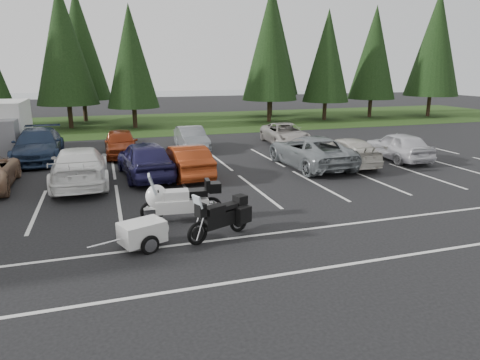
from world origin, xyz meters
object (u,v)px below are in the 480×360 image
car_far_2 (121,143)px  car_near_7 (346,151)px  box_truck (1,128)px  car_near_5 (186,161)px  car_far_3 (191,139)px  touring_motorcycle (182,197)px  car_near_3 (80,166)px  car_near_6 (310,151)px  car_near_4 (145,159)px  cargo_trailer (142,235)px  car_near_8 (398,146)px  car_far_4 (285,134)px  adventure_motorcycle (219,214)px  car_far_1 (38,145)px

car_far_2 → car_near_7: bearing=-28.4°
box_truck → car_near_5: box_truck is taller
car_far_3 → touring_motorcycle: touring_motorcycle is taller
car_near_3 → car_near_6: size_ratio=0.99×
car_near_4 → car_far_2: bearing=-86.8°
car_near_6 → cargo_trailer: size_ratio=3.36×
car_near_8 → car_far_4: bearing=-55.5°
car_near_7 → car_near_8: (3.27, 0.22, 0.07)m
box_truck → car_near_3: box_truck is taller
box_truck → adventure_motorcycle: box_truck is taller
car_far_4 → adventure_motorcycle: 16.01m
car_near_3 → touring_motorcycle: touring_motorcycle is taller
touring_motorcycle → box_truck: bearing=123.8°
car_far_3 → adventure_motorcycle: 13.92m
car_near_7 → cargo_trailer: car_near_7 is taller
car_near_7 → car_far_2: car_far_2 is taller
car_near_3 → adventure_motorcycle: 8.40m
car_near_6 → touring_motorcycle: 9.44m
car_near_6 → cargo_trailer: (-8.84, -7.62, -0.39)m
car_near_4 → car_far_4: 11.11m
car_near_3 → car_near_5: 4.50m
car_near_4 → cargo_trailer: size_ratio=2.95×
car_far_2 → car_near_5: bearing=-65.8°
box_truck → car_far_4: bearing=-7.0°
car_near_8 → car_far_4: 7.27m
car_far_1 → car_far_4: (14.39, 0.54, -0.15)m
car_near_7 → car_far_2: 12.15m
car_far_1 → touring_motorcycle: bearing=-65.2°
car_far_4 → car_far_2: bearing=-171.3°
car_far_2 → car_far_4: (10.18, 0.68, -0.06)m
car_near_8 → car_far_2: size_ratio=1.01×
car_far_2 → car_near_3: bearing=-108.8°
car_near_8 → touring_motorcycle: 13.96m
car_near_8 → cargo_trailer: car_near_8 is taller
car_near_5 → car_near_7: (8.15, -0.10, -0.04)m
box_truck → car_far_3: 10.66m
car_near_7 → car_far_3: size_ratio=1.12×
touring_motorcycle → adventure_motorcycle: bearing=-61.5°
car_near_4 → car_near_5: bearing=163.1°
car_near_8 → car_far_3: 11.66m
adventure_motorcycle → car_far_1: bearing=92.1°
car_near_5 → car_far_1: 8.90m
car_near_6 → adventure_motorcycle: car_near_6 is taller
car_far_3 → cargo_trailer: bearing=-107.3°
car_near_4 → car_far_3: car_near_4 is taller
car_near_7 → car_far_1: bearing=-18.5°
car_near_6 → car_near_7: bearing=173.6°
car_far_3 → car_far_4: size_ratio=0.86×
car_near_8 → car_far_3: size_ratio=1.05×
box_truck → car_near_3: (4.42, -8.45, -0.65)m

